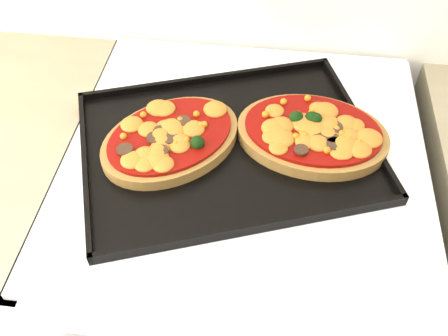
% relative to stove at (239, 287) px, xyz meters
% --- Properties ---
extents(stove, '(0.60, 0.60, 0.91)m').
position_rel_stove_xyz_m(stove, '(0.00, 0.00, 0.00)').
color(stove, silver).
rests_on(stove, floor).
extents(baking_tray, '(0.56, 0.48, 0.02)m').
position_rel_stove_xyz_m(baking_tray, '(-0.03, 0.01, 0.47)').
color(baking_tray, black).
rests_on(baking_tray, stove).
extents(pizza_left, '(0.29, 0.28, 0.03)m').
position_rel_stove_xyz_m(pizza_left, '(-0.12, -0.00, 0.48)').
color(pizza_left, olive).
rests_on(pizza_left, baking_tray).
extents(pizza_right, '(0.26, 0.20, 0.04)m').
position_rel_stove_xyz_m(pizza_right, '(0.11, 0.04, 0.48)').
color(pizza_right, olive).
rests_on(pizza_right, baking_tray).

